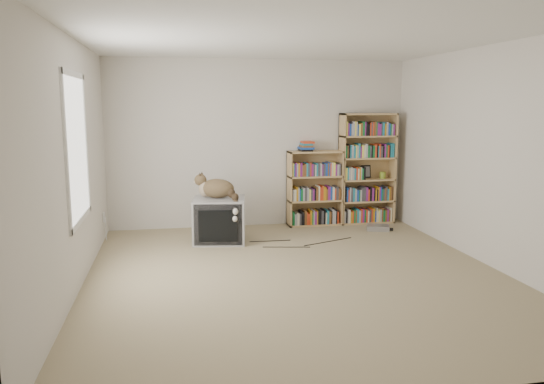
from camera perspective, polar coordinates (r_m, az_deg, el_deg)
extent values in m
cube|color=tan|center=(5.84, 2.73, -8.91)|extent=(4.50, 5.00, 0.01)
cube|color=silver|center=(8.02, -1.36, 5.21)|extent=(4.50, 0.02, 2.50)
cube|color=silver|center=(3.23, 13.26, -1.28)|extent=(4.50, 0.02, 2.50)
cube|color=silver|center=(5.51, -20.60, 2.71)|extent=(0.02, 5.00, 2.50)
cube|color=silver|center=(6.48, 22.59, 3.51)|extent=(0.02, 5.00, 2.50)
cube|color=white|center=(5.59, 2.94, 16.23)|extent=(4.50, 5.00, 0.02)
cube|color=white|center=(5.69, -20.23, 4.44)|extent=(0.02, 1.22, 1.52)
cube|color=#9C9C9E|center=(7.19, -5.68, -3.01)|extent=(0.76, 0.71, 0.59)
cube|color=black|center=(6.90, -5.82, -3.53)|extent=(0.62, 0.12, 0.55)
cube|color=black|center=(6.89, -5.82, -3.66)|extent=(0.50, 0.09, 0.42)
cube|color=black|center=(7.32, -5.61, -2.87)|extent=(0.45, 0.39, 0.36)
ellipsoid|color=#342615|center=(7.17, -5.93, 0.39)|extent=(0.54, 0.45, 0.26)
ellipsoid|color=#342615|center=(7.14, -4.99, 0.29)|extent=(0.28, 0.29, 0.19)
ellipsoid|color=tan|center=(7.19, -7.17, 0.32)|extent=(0.23, 0.23, 0.21)
ellipsoid|color=#342615|center=(7.20, -7.70, 1.29)|extent=(0.21, 0.20, 0.16)
sphere|color=beige|center=(7.23, -8.18, 1.12)|extent=(0.08, 0.08, 0.06)
cone|color=black|center=(7.16, -7.76, 1.83)|extent=(0.08, 0.09, 0.08)
cone|color=black|center=(7.24, -7.55, 1.93)|extent=(0.08, 0.09, 0.08)
cube|color=tan|center=(8.20, 7.49, 2.43)|extent=(0.02, 0.30, 1.70)
cube|color=tan|center=(8.50, 12.80, 2.51)|extent=(0.03, 0.30, 1.70)
cube|color=tan|center=(8.47, 9.86, 2.59)|extent=(0.85, 0.03, 1.70)
cube|color=tan|center=(8.28, 10.36, 8.24)|extent=(0.85, 0.30, 0.02)
cube|color=tan|center=(8.48, 10.03, -3.16)|extent=(0.85, 0.30, 0.03)
cube|color=tan|center=(8.41, 10.09, -0.93)|extent=(0.85, 0.30, 0.03)
cube|color=tan|center=(8.36, 10.16, 1.33)|extent=(0.85, 0.30, 0.02)
cube|color=tan|center=(8.32, 10.22, 3.62)|extent=(0.85, 0.30, 0.02)
cube|color=tan|center=(8.30, 10.29, 5.93)|extent=(0.85, 0.30, 0.02)
cube|color=red|center=(8.46, 10.05, -2.45)|extent=(0.77, 0.24, 0.19)
cube|color=#1943A4|center=(8.40, 10.11, -0.21)|extent=(0.77, 0.24, 0.19)
cube|color=#12662F|center=(8.35, 10.18, 2.06)|extent=(0.77, 0.24, 0.19)
cube|color=beige|center=(8.31, 10.24, 4.36)|extent=(0.77, 0.24, 0.19)
cube|color=black|center=(8.29, 10.31, 6.67)|extent=(0.77, 0.24, 0.19)
cube|color=tan|center=(8.02, 1.87, 0.33)|extent=(0.03, 0.30, 1.14)
cube|color=tan|center=(8.24, 7.34, 0.49)|extent=(0.02, 0.30, 1.14)
cube|color=tan|center=(8.25, 4.39, 0.56)|extent=(0.83, 0.03, 1.14)
cube|color=tan|center=(8.05, 4.69, 4.33)|extent=(0.83, 0.30, 0.02)
cube|color=tan|center=(8.23, 4.59, -3.43)|extent=(0.83, 0.30, 0.03)
cube|color=tan|center=(8.15, 4.62, -0.88)|extent=(0.83, 0.30, 0.03)
cube|color=tan|center=(8.09, 4.66, 1.71)|extent=(0.83, 0.30, 0.02)
cube|color=red|center=(8.20, 4.60, -2.70)|extent=(0.75, 0.24, 0.19)
cube|color=#1943A4|center=(8.13, 4.63, -0.14)|extent=(0.75, 0.24, 0.19)
cube|color=#12662F|center=(8.08, 4.67, 2.47)|extent=(0.75, 0.24, 0.19)
cube|color=red|center=(8.05, 3.70, 4.95)|extent=(0.21, 0.27, 0.15)
cylinder|color=#87A42F|center=(8.45, 11.78, 1.80)|extent=(0.09, 0.09, 0.10)
cube|color=black|center=(8.45, 10.06, 2.19)|extent=(0.15, 0.05, 0.20)
cube|color=#9F9FA3|center=(8.00, 11.32, -3.77)|extent=(0.39, 0.33, 0.07)
cube|color=silver|center=(7.56, -17.63, -2.61)|extent=(0.01, 0.08, 0.13)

